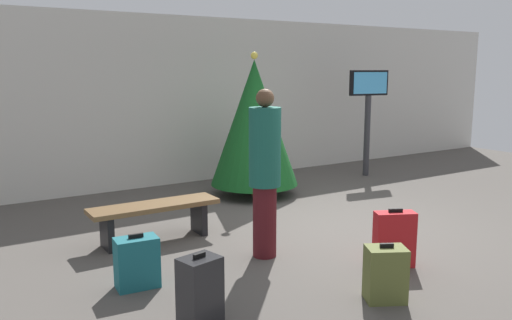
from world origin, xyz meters
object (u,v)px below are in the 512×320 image
Objects in this scene: flight_info_kiosk at (368,103)px; waiting_bench at (155,213)px; holiday_tree at (254,123)px; traveller_0 at (265,170)px; suitcase_1 at (385,274)px; suitcase_3 at (200,290)px; suitcase_2 at (137,263)px; suitcase_0 at (394,239)px.

waiting_bench is at bearing -162.65° from flight_info_kiosk.
flight_info_kiosk is at bearing 4.44° from holiday_tree.
traveller_0 is (-4.27, -2.79, -0.44)m from flight_info_kiosk.
suitcase_1 is at bearing -105.62° from holiday_tree.
flight_info_kiosk reaches higher than suitcase_3.
suitcase_1 reaches higher than waiting_bench.
suitcase_2 is (-5.81, -2.85, -1.20)m from flight_info_kiosk.
traveller_0 reaches higher than suitcase_2.
suitcase_0 is at bearing -130.47° from flight_info_kiosk.
waiting_bench is 2.90m from suitcase_0.
suitcase_0 is (1.89, -2.20, -0.06)m from waiting_bench.
suitcase_0 reaches higher than suitcase_2.
traveller_0 is at bearing 2.43° from suitcase_2.
suitcase_3 is (-2.36, -0.03, -0.02)m from suitcase_0.
suitcase_2 is at bearing -118.49° from waiting_bench.
suitcase_2 is (-3.01, -2.63, -0.99)m from holiday_tree.
waiting_bench is at bearing -149.28° from holiday_tree.
flight_info_kiosk reaches higher than traveller_0.
flight_info_kiosk is 1.10× the size of traveller_0.
flight_info_kiosk is at bearing 49.53° from suitcase_0.
flight_info_kiosk is (2.80, 0.22, 0.21)m from holiday_tree.
flight_info_kiosk is 3.41× the size of suitcase_3.
holiday_tree is 4.42m from suitcase_1.
traveller_0 is at bearing 100.89° from suitcase_1.
traveller_0 is 2.95× the size of suitcase_0.
suitcase_2 is 1.01m from suitcase_3.
flight_info_kiosk is 6.58m from suitcase_2.
suitcase_1 is at bearing -39.42° from suitcase_2.
holiday_tree reaches higher than traveller_0.
holiday_tree is at bearing 30.72° from waiting_bench.
suitcase_3 is (-0.47, -2.23, -0.08)m from waiting_bench.
waiting_bench is at bearing 112.93° from suitcase_1.
holiday_tree reaches higher than suitcase_0.
suitcase_0 is at bearing 38.37° from suitcase_1.
holiday_tree is at bearing 74.38° from suitcase_1.
waiting_bench is at bearing 130.61° from suitcase_0.
waiting_bench is (-2.33, -1.39, -0.88)m from holiday_tree.
suitcase_3 is (-1.34, -1.05, -0.73)m from traveller_0.
flight_info_kiosk reaches higher than suitcase_1.
traveller_0 is at bearing 38.11° from suitcase_3.
suitcase_0 is 2.74m from suitcase_2.
flight_info_kiosk is 3.23× the size of suitcase_0.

